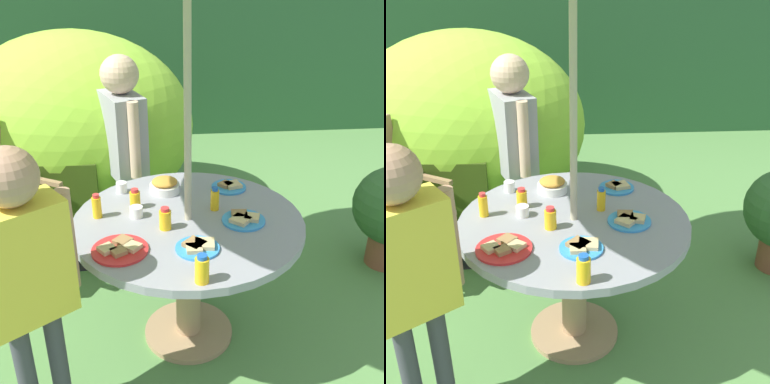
# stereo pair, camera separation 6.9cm
# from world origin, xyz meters

# --- Properties ---
(ground_plane) EXTENTS (10.00, 10.00, 0.02)m
(ground_plane) POSITION_xyz_m (0.00, 0.00, -0.01)
(ground_plane) COLOR #548442
(hedge_backdrop) EXTENTS (9.00, 0.70, 2.12)m
(hedge_backdrop) POSITION_xyz_m (0.00, 3.79, 1.06)
(hedge_backdrop) COLOR #234C28
(hedge_backdrop) RESTS_ON ground_plane
(garden_table) EXTENTS (1.17, 1.17, 0.75)m
(garden_table) POSITION_xyz_m (0.00, 0.00, 0.60)
(garden_table) COLOR tan
(garden_table) RESTS_ON ground_plane
(wooden_chair) EXTENTS (0.65, 0.64, 1.05)m
(wooden_chair) POSITION_xyz_m (-1.14, 0.65, 0.57)
(wooden_chair) COLOR #93704C
(wooden_chair) RESTS_ON ground_plane
(dome_tent) EXTENTS (1.99, 1.99, 1.47)m
(dome_tent) POSITION_xyz_m (-0.76, 1.61, 0.73)
(dome_tent) COLOR #8CC633
(dome_tent) RESTS_ON ground_plane
(child_in_grey_shirt) EXTENTS (0.33, 0.45, 1.42)m
(child_in_grey_shirt) POSITION_xyz_m (-0.34, 0.86, 0.91)
(child_in_grey_shirt) COLOR navy
(child_in_grey_shirt) RESTS_ON ground_plane
(child_in_yellow_shirt) EXTENTS (0.40, 0.36, 1.35)m
(child_in_yellow_shirt) POSITION_xyz_m (-0.69, -0.49, 0.86)
(child_in_yellow_shirt) COLOR #3F3F47
(child_in_yellow_shirt) RESTS_ON ground_plane
(snack_bowl) EXTENTS (0.17, 0.17, 0.08)m
(snack_bowl) POSITION_xyz_m (-0.10, 0.33, 0.79)
(snack_bowl) COLOR white
(snack_bowl) RESTS_ON garden_table
(plate_back_edge) EXTENTS (0.20, 0.20, 0.03)m
(plate_back_edge) POSITION_xyz_m (0.02, -0.28, 0.76)
(plate_back_edge) COLOR #338CD8
(plate_back_edge) RESTS_ON garden_table
(plate_far_right) EXTENTS (0.20, 0.20, 0.03)m
(plate_far_right) POSITION_xyz_m (0.27, 0.34, 0.76)
(plate_far_right) COLOR #338CD8
(plate_far_right) RESTS_ON garden_table
(plate_near_right) EXTENTS (0.22, 0.22, 0.03)m
(plate_near_right) POSITION_xyz_m (0.27, -0.05, 0.76)
(plate_near_right) COLOR #338CD8
(plate_near_right) RESTS_ON garden_table
(plate_center_front) EXTENTS (0.26, 0.26, 0.03)m
(plate_center_front) POSITION_xyz_m (-0.33, -0.27, 0.76)
(plate_center_front) COLOR red
(plate_center_front) RESTS_ON garden_table
(juice_bottle_near_left) EXTENTS (0.06, 0.06, 0.12)m
(juice_bottle_near_left) POSITION_xyz_m (-0.12, -0.09, 0.80)
(juice_bottle_near_left) COLOR yellow
(juice_bottle_near_left) RESTS_ON garden_table
(juice_bottle_far_left) EXTENTS (0.05, 0.05, 0.13)m
(juice_bottle_far_left) POSITION_xyz_m (0.15, 0.09, 0.81)
(juice_bottle_far_left) COLOR yellow
(juice_bottle_far_left) RESTS_ON garden_table
(juice_bottle_center_back) EXTENTS (0.05, 0.05, 0.13)m
(juice_bottle_center_back) POSITION_xyz_m (-0.46, 0.06, 0.81)
(juice_bottle_center_back) COLOR yellow
(juice_bottle_center_back) RESTS_ON garden_table
(juice_bottle_mid_left) EXTENTS (0.06, 0.06, 0.11)m
(juice_bottle_mid_left) POSITION_xyz_m (-0.27, 0.15, 0.80)
(juice_bottle_mid_left) COLOR yellow
(juice_bottle_mid_left) RESTS_ON garden_table
(juice_bottle_mid_right) EXTENTS (0.06, 0.06, 0.13)m
(juice_bottle_mid_right) POSITION_xyz_m (0.01, -0.53, 0.81)
(juice_bottle_mid_right) COLOR yellow
(juice_bottle_mid_right) RESTS_ON garden_table
(cup_near) EXTENTS (0.07, 0.07, 0.06)m
(cup_near) POSITION_xyz_m (-0.26, 0.05, 0.78)
(cup_near) COLOR white
(cup_near) RESTS_ON garden_table
(cup_far) EXTENTS (0.06, 0.06, 0.06)m
(cup_far) POSITION_xyz_m (-0.35, 0.34, 0.78)
(cup_far) COLOR white
(cup_far) RESTS_ON garden_table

